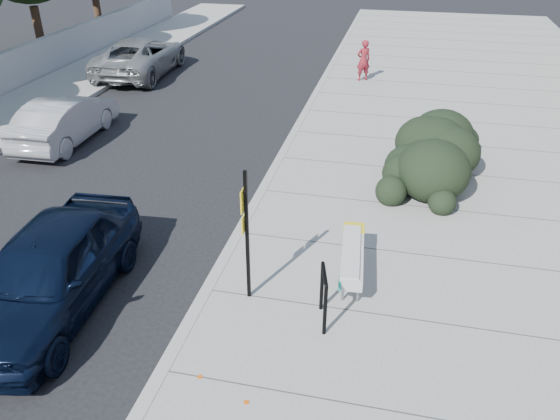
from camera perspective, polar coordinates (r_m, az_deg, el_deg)
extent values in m
plane|color=black|center=(10.14, -7.62, -8.90)|extent=(120.00, 120.00, 0.00)
cube|color=gray|center=(14.07, 21.86, 1.19)|extent=(11.20, 50.00, 0.15)
cube|color=#9E9E99|center=(14.16, -0.90, 3.69)|extent=(0.22, 50.00, 0.17)
cube|color=#9E9E99|center=(17.70, -27.11, 5.79)|extent=(0.22, 50.00, 0.17)
cylinder|color=#332114|center=(26.91, -23.80, 16.36)|extent=(0.36, 0.36, 2.40)
cylinder|color=#332114|center=(31.03, -18.48, 18.78)|extent=(0.36, 0.36, 2.40)
cylinder|color=gray|center=(9.68, 6.56, -8.46)|extent=(0.04, 0.04, 0.37)
cylinder|color=gray|center=(9.68, 8.12, -8.57)|extent=(0.04, 0.04, 0.37)
cylinder|color=gray|center=(10.89, 6.92, -3.65)|extent=(0.04, 0.04, 0.37)
cylinder|color=gray|center=(10.90, 8.30, -3.75)|extent=(0.04, 0.04, 0.37)
cylinder|color=gray|center=(10.18, 6.80, -5.19)|extent=(0.15, 1.49, 0.03)
cylinder|color=gray|center=(10.19, 8.28, -5.29)|extent=(0.15, 1.49, 0.03)
cube|color=#B2B2B2|center=(10.11, 7.59, -4.63)|extent=(0.54, 1.98, 0.21)
cube|color=yellow|center=(10.71, 7.75, -1.83)|extent=(0.43, 0.42, 0.02)
cube|color=teal|center=(9.39, 6.28, -7.56)|extent=(0.07, 0.23, 0.18)
cylinder|color=black|center=(8.80, 4.73, -10.40)|extent=(0.06, 0.06, 0.95)
cylinder|color=black|center=(9.28, 4.39, -7.97)|extent=(0.06, 0.06, 0.95)
cylinder|color=black|center=(8.75, 4.68, -6.71)|extent=(0.21, 0.61, 0.06)
cube|color=black|center=(9.13, -3.45, -2.87)|extent=(0.06, 0.06, 2.46)
cube|color=yellow|center=(8.78, -3.88, 1.07)|extent=(0.03, 0.28, 0.40)
cube|color=yellow|center=(9.00, -3.79, -1.41)|extent=(0.03, 0.27, 0.30)
ellipsoid|color=black|center=(14.28, 15.80, 6.46)|extent=(3.50, 4.62, 1.55)
imported|color=black|center=(10.18, -22.97, -5.82)|extent=(2.09, 4.62, 1.54)
imported|color=#A6A6AB|center=(17.43, -21.56, 8.76)|extent=(1.54, 4.09, 1.33)
imported|color=gray|center=(23.83, -14.37, 15.29)|extent=(2.75, 5.46, 1.48)
imported|color=maroon|center=(22.02, 8.71, 15.21)|extent=(0.67, 0.60, 1.54)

